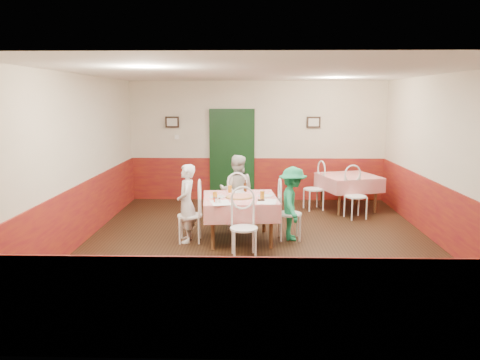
{
  "coord_description": "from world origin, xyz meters",
  "views": [
    {
      "loc": [
        -0.14,
        -7.51,
        2.41
      ],
      "look_at": [
        -0.33,
        0.21,
        1.05
      ],
      "focal_mm": 35.0,
      "sensor_mm": 36.0,
      "label": 1
    }
  ],
  "objects_px": {
    "second_table": "(348,193)",
    "pizza": "(239,197)",
    "chair_near": "(244,228)",
    "chair_second_a": "(314,189)",
    "diner_left": "(187,203)",
    "chair_second_b": "(356,196)",
    "diner_far": "(237,191)",
    "wallet": "(261,200)",
    "main_table": "(240,219)",
    "diner_right": "(293,203)",
    "glass_c": "(230,189)",
    "glass_b": "(262,195)",
    "beer_bottle": "(245,186)",
    "chair_right": "(289,214)",
    "glass_a": "(215,196)",
    "chair_left": "(190,216)",
    "chair_far": "(237,204)"
  },
  "relations": [
    {
      "from": "main_table",
      "to": "diner_left",
      "type": "xyz_separation_m",
      "value": [
        -0.9,
        -0.09,
        0.29
      ]
    },
    {
      "from": "chair_near",
      "to": "wallet",
      "type": "distance_m",
      "value": 0.7
    },
    {
      "from": "diner_left",
      "to": "chair_far",
      "type": "bearing_deg",
      "value": 133.63
    },
    {
      "from": "glass_b",
      "to": "diner_right",
      "type": "distance_m",
      "value": 0.61
    },
    {
      "from": "second_table",
      "to": "glass_b",
      "type": "bearing_deg",
      "value": -128.06
    },
    {
      "from": "second_table",
      "to": "chair_left",
      "type": "relative_size",
      "value": 1.24
    },
    {
      "from": "glass_a",
      "to": "glass_c",
      "type": "xyz_separation_m",
      "value": [
        0.22,
        0.63,
        -0.01
      ]
    },
    {
      "from": "chair_far",
      "to": "chair_second_b",
      "type": "bearing_deg",
      "value": -167.5
    },
    {
      "from": "main_table",
      "to": "glass_c",
      "type": "relative_size",
      "value": 9.78
    },
    {
      "from": "chair_near",
      "to": "glass_a",
      "type": "bearing_deg",
      "value": 122.55
    },
    {
      "from": "chair_second_b",
      "to": "glass_a",
      "type": "relative_size",
      "value": 6.66
    },
    {
      "from": "main_table",
      "to": "pizza",
      "type": "relative_size",
      "value": 2.8
    },
    {
      "from": "chair_left",
      "to": "pizza",
      "type": "xyz_separation_m",
      "value": [
        0.83,
        0.02,
        0.32
      ]
    },
    {
      "from": "glass_b",
      "to": "diner_left",
      "type": "xyz_separation_m",
      "value": [
        -1.27,
        0.08,
        -0.17
      ]
    },
    {
      "from": "second_table",
      "to": "beer_bottle",
      "type": "relative_size",
      "value": 5.7
    },
    {
      "from": "chair_second_a",
      "to": "diner_far",
      "type": "xyz_separation_m",
      "value": [
        -1.63,
        -1.4,
        0.23
      ]
    },
    {
      "from": "pizza",
      "to": "diner_left",
      "type": "xyz_separation_m",
      "value": [
        -0.88,
        -0.02,
        -0.11
      ]
    },
    {
      "from": "chair_right",
      "to": "chair_near",
      "type": "bearing_deg",
      "value": 137.63
    },
    {
      "from": "pizza",
      "to": "glass_b",
      "type": "distance_m",
      "value": 0.4
    },
    {
      "from": "main_table",
      "to": "glass_b",
      "type": "xyz_separation_m",
      "value": [
        0.37,
        -0.17,
        0.45
      ]
    },
    {
      "from": "second_table",
      "to": "glass_a",
      "type": "relative_size",
      "value": 8.28
    },
    {
      "from": "chair_right",
      "to": "wallet",
      "type": "height_order",
      "value": "chair_right"
    },
    {
      "from": "glass_a",
      "to": "chair_near",
      "type": "bearing_deg",
      "value": -50.43
    },
    {
      "from": "chair_left",
      "to": "wallet",
      "type": "xyz_separation_m",
      "value": [
        1.2,
        -0.21,
        0.32
      ]
    },
    {
      "from": "chair_second_b",
      "to": "diner_far",
      "type": "bearing_deg",
      "value": 178.71
    },
    {
      "from": "main_table",
      "to": "chair_right",
      "type": "xyz_separation_m",
      "value": [
        0.85,
        0.08,
        0.08
      ]
    },
    {
      "from": "chair_left",
      "to": "diner_right",
      "type": "relative_size",
      "value": 0.71
    },
    {
      "from": "diner_left",
      "to": "diner_far",
      "type": "bearing_deg",
      "value": 135.27
    },
    {
      "from": "main_table",
      "to": "beer_bottle",
      "type": "bearing_deg",
      "value": 79.24
    },
    {
      "from": "pizza",
      "to": "glass_b",
      "type": "bearing_deg",
      "value": -15.41
    },
    {
      "from": "diner_far",
      "to": "main_table",
      "type": "bearing_deg",
      "value": 101.06
    },
    {
      "from": "glass_b",
      "to": "beer_bottle",
      "type": "distance_m",
      "value": 0.67
    },
    {
      "from": "chair_left",
      "to": "diner_left",
      "type": "relative_size",
      "value": 0.68
    },
    {
      "from": "glass_a",
      "to": "diner_far",
      "type": "bearing_deg",
      "value": 74.66
    },
    {
      "from": "chair_far",
      "to": "diner_right",
      "type": "height_order",
      "value": "diner_right"
    },
    {
      "from": "chair_near",
      "to": "chair_second_a",
      "type": "bearing_deg",
      "value": 57.91
    },
    {
      "from": "main_table",
      "to": "diner_right",
      "type": "distance_m",
      "value": 0.94
    },
    {
      "from": "chair_far",
      "to": "glass_c",
      "type": "xyz_separation_m",
      "value": [
        -0.11,
        -0.47,
        0.37
      ]
    },
    {
      "from": "diner_right",
      "to": "glass_c",
      "type": "bearing_deg",
      "value": 76.33
    },
    {
      "from": "pizza",
      "to": "wallet",
      "type": "height_order",
      "value": "pizza"
    },
    {
      "from": "second_table",
      "to": "pizza",
      "type": "distance_m",
      "value": 3.32
    },
    {
      "from": "chair_far",
      "to": "glass_c",
      "type": "distance_m",
      "value": 0.61
    },
    {
      "from": "chair_near",
      "to": "pizza",
      "type": "distance_m",
      "value": 0.85
    },
    {
      "from": "chair_left",
      "to": "diner_far",
      "type": "xyz_separation_m",
      "value": [
        0.76,
        0.98,
        0.23
      ]
    },
    {
      "from": "chair_second_a",
      "to": "wallet",
      "type": "distance_m",
      "value": 2.87
    },
    {
      "from": "chair_near",
      "to": "pizza",
      "type": "xyz_separation_m",
      "value": [
        -0.09,
        0.78,
        0.32
      ]
    },
    {
      "from": "chair_left",
      "to": "wallet",
      "type": "bearing_deg",
      "value": 78.14
    },
    {
      "from": "pizza",
      "to": "glass_b",
      "type": "relative_size",
      "value": 3.26
    },
    {
      "from": "beer_bottle",
      "to": "glass_a",
      "type": "bearing_deg",
      "value": -124.9
    },
    {
      "from": "chair_second_b",
      "to": "beer_bottle",
      "type": "height_order",
      "value": "beer_bottle"
    }
  ]
}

